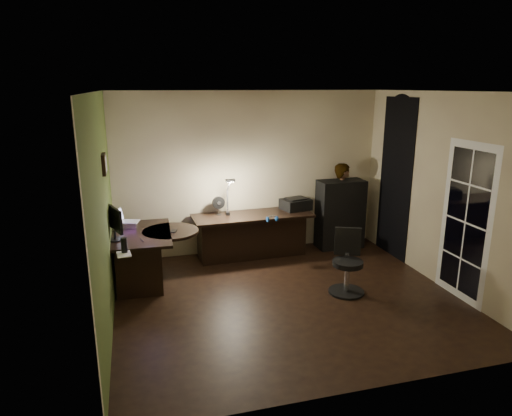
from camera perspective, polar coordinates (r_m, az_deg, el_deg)
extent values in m
cube|color=black|center=(6.26, 3.93, -11.25)|extent=(4.50, 4.00, 0.01)
cube|color=silver|center=(5.62, 4.44, 14.37)|extent=(4.50, 4.00, 0.01)
cube|color=#C1B38D|center=(7.67, -0.80, 4.38)|extent=(4.50, 0.01, 2.70)
cube|color=#C1B38D|center=(4.05, 13.66, -5.86)|extent=(4.50, 0.01, 2.70)
cube|color=#C1B38D|center=(5.49, -18.62, -0.70)|extent=(0.01, 4.00, 2.70)
cube|color=#C1B38D|center=(6.87, 22.23, 2.00)|extent=(0.01, 4.00, 2.70)
cube|color=#455923|center=(5.49, -18.46, -0.69)|extent=(0.00, 4.00, 2.70)
cube|color=black|center=(7.79, 17.04, 3.51)|extent=(0.01, 0.90, 2.60)
cube|color=white|center=(6.51, 24.73, -1.65)|extent=(0.02, 0.92, 2.10)
cube|color=black|center=(5.83, -18.47, 5.22)|extent=(0.04, 0.30, 0.25)
cube|color=black|center=(6.78, -13.91, -6.05)|extent=(0.85, 1.34, 0.76)
cube|color=black|center=(7.55, -0.43, -3.50)|extent=(1.97, 0.75, 0.73)
cube|color=black|center=(8.10, 10.47, -0.75)|extent=(0.80, 0.41, 1.20)
cube|color=silver|center=(6.92, -15.54, -2.01)|extent=(0.24, 0.21, 0.09)
cube|color=silver|center=(6.88, -15.62, -0.91)|extent=(0.36, 0.34, 0.20)
cube|color=black|center=(6.38, -17.28, -2.46)|extent=(0.25, 0.50, 0.33)
ellipsoid|color=silver|center=(5.92, -15.95, -5.21)|extent=(0.06, 0.09, 0.03)
cube|color=black|center=(6.61, -10.26, -2.84)|extent=(0.12, 0.16, 0.01)
cube|color=black|center=(6.31, -14.08, -3.91)|extent=(0.05, 0.15, 0.01)
cylinder|color=black|center=(5.88, -16.15, -4.53)|extent=(0.09, 0.09, 0.20)
cube|color=silver|center=(5.85, -16.19, -5.57)|extent=(0.19, 0.24, 0.01)
cube|color=black|center=(7.43, -4.71, 0.27)|extent=(0.21, 0.13, 0.31)
cube|color=navy|center=(7.11, 2.03, -1.30)|extent=(0.19, 0.10, 0.09)
cube|color=black|center=(7.77, 4.98, 0.52)|extent=(0.54, 0.46, 0.21)
cube|color=black|center=(7.34, -3.59, 1.64)|extent=(0.22, 0.34, 0.69)
cube|color=black|center=(6.36, 11.40, -6.74)|extent=(0.64, 0.64, 0.88)
imported|color=#D8A88C|center=(8.15, 10.76, 0.37)|extent=(0.52, 0.62, 1.48)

